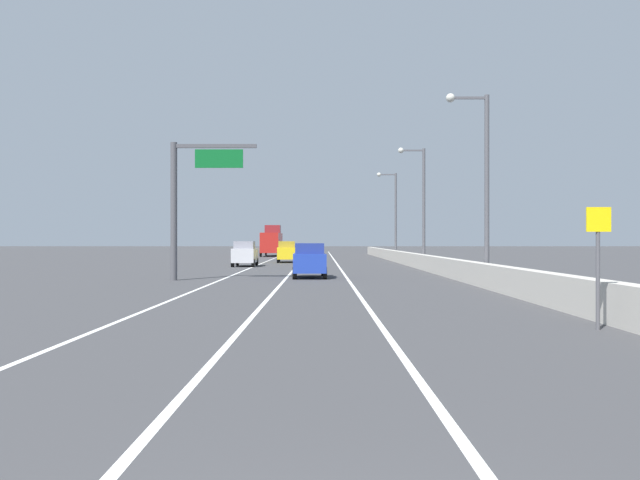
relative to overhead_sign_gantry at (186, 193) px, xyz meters
The scene contains 14 objects.
ground_plane 32.34m from the overhead_sign_gantry, 76.89° to the left, with size 320.00×320.00×0.00m, color #38383A.
lane_stripe_left 22.72m from the overhead_sign_gantry, 85.47° to the left, with size 0.16×130.00×0.00m, color silver.
lane_stripe_center 23.26m from the overhead_sign_gantry, 76.65° to the left, with size 0.16×130.00×0.00m, color silver.
lane_stripe_right 24.29m from the overhead_sign_gantry, 68.44° to the left, with size 0.16×130.00×0.00m, color silver.
jersey_barrier_right 17.04m from the overhead_sign_gantry, 25.67° to the left, with size 0.60×120.00×1.10m, color #B2ADA3.
overhead_sign_gantry is the anchor object (origin of this frame).
speed_advisory_sign 24.45m from the overhead_sign_gantry, 54.80° to the right, with size 0.60×0.11×3.00m.
lamp_post_right_second 15.54m from the overhead_sign_gantry, 12.02° to the right, with size 2.14×0.44×9.44m.
lamp_post_right_third 22.03m from the overhead_sign_gantry, 46.76° to the left, with size 2.14×0.44×9.44m.
lamp_post_right_fourth 38.40m from the overhead_sign_gantry, 66.88° to the left, with size 2.14×0.44×9.44m.
car_blue_0 7.96m from the overhead_sign_gantry, 20.45° to the left, with size 2.02×4.15×2.01m.
car_yellow_1 29.38m from the overhead_sign_gantry, 82.21° to the left, with size 1.99×4.75×2.06m.
car_silver_2 19.43m from the overhead_sign_gantry, 87.10° to the left, with size 1.89×4.03×2.09m.
box_truck 54.05m from the overhead_sign_gantry, 89.30° to the left, with size 2.47×9.55×4.23m.
Camera 1 is at (-0.05, -3.18, 2.20)m, focal length 37.29 mm.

